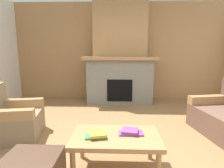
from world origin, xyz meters
TOP-DOWN VIEW (x-y plane):
  - ground at (0.00, 0.00)m, footprint 9.00×9.00m
  - wall_back_wood_panel at (0.00, 3.00)m, footprint 6.00×0.12m
  - fireplace at (0.00, 2.62)m, footprint 1.90×0.82m
  - armchair at (-1.72, 0.36)m, footprint 0.89×0.89m
  - coffee_table at (-0.05, -0.42)m, footprint 1.00×0.60m
  - book_stack_near_edge at (-0.26, -0.46)m, footprint 0.26×0.24m
  - book_stack_center at (0.12, -0.37)m, footprint 0.28×0.19m

SIDE VIEW (x-z plane):
  - ground at x=0.00m, z-range 0.00..0.00m
  - armchair at x=-1.72m, z-range -0.13..0.72m
  - coffee_table at x=-0.05m, z-range 0.16..0.59m
  - book_stack_center at x=0.12m, z-range 0.43..0.47m
  - book_stack_near_edge at x=-0.26m, z-range 0.43..0.48m
  - fireplace at x=0.00m, z-range -0.19..2.51m
  - wall_back_wood_panel at x=0.00m, z-range 0.00..2.70m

